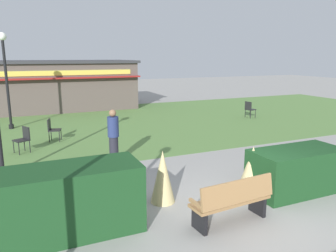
{
  "coord_description": "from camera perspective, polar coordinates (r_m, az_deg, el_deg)",
  "views": [
    {
      "loc": [
        -4.11,
        -5.17,
        3.26
      ],
      "look_at": [
        -0.22,
        3.64,
        1.19
      ],
      "focal_mm": 34.74,
      "sensor_mm": 36.0,
      "label": 1
    }
  ],
  "objects": [
    {
      "name": "hedge_left",
      "position": [
        6.43,
        -16.39,
        -12.37
      ],
      "size": [
        2.52,
        1.1,
        1.29
      ],
      "primitive_type": "cube",
      "color": "#19421E",
      "rests_on": "ground_plane"
    },
    {
      "name": "ground_plane",
      "position": [
        7.36,
        13.56,
        -14.48
      ],
      "size": [
        80.0,
        80.0,
        0.0
      ],
      "primitive_type": "plane",
      "color": "#999691"
    },
    {
      "name": "park_bench",
      "position": [
        6.67,
        11.27,
        -12.72
      ],
      "size": [
        1.74,
        0.66,
        0.95
      ],
      "color": "#9E7547",
      "rests_on": "ground_plane"
    },
    {
      "name": "person_strolling",
      "position": [
        10.09,
        -9.55,
        -1.78
      ],
      "size": [
        0.34,
        0.34,
        1.69
      ],
      "rotation": [
        0.0,
        0.0,
        4.3
      ],
      "color": "#23232D",
      "rests_on": "ground_plane"
    },
    {
      "name": "cafe_chair_center",
      "position": [
        18.01,
        14.1,
        3.04
      ],
      "size": [
        0.51,
        0.51,
        0.89
      ],
      "color": "black",
      "rests_on": "ground_plane"
    },
    {
      "name": "parked_car_west_slot",
      "position": [
        29.4,
        -20.5,
        6.26
      ],
      "size": [
        4.24,
        2.13,
        1.2
      ],
      "color": "#B7BABF",
      "rests_on": "ground_plane"
    },
    {
      "name": "lawn_patch",
      "position": [
        16.26,
        -8.66,
        0.45
      ],
      "size": [
        36.0,
        12.0,
        0.01
      ],
      "primitive_type": "cube",
      "color": "#5B8442",
      "rests_on": "ground_plane"
    },
    {
      "name": "cafe_chair_east",
      "position": [
        13.38,
        -19.64,
        -0.35
      ],
      "size": [
        0.54,
        0.54,
        0.89
      ],
      "color": "black",
      "rests_on": "ground_plane"
    },
    {
      "name": "cafe_chair_west",
      "position": [
        12.2,
        -24.02,
        -1.86
      ],
      "size": [
        0.59,
        0.59,
        0.89
      ],
      "color": "black",
      "rests_on": "ground_plane"
    },
    {
      "name": "ornamental_grass_behind_right",
      "position": [
        8.16,
        14.58,
        -7.42
      ],
      "size": [
        0.72,
        0.72,
        1.16
      ],
      "primitive_type": "cone",
      "color": "#D1BC7F",
      "rests_on": "ground_plane"
    },
    {
      "name": "ornamental_grass_behind_left",
      "position": [
        7.4,
        -0.94,
        -8.85
      ],
      "size": [
        0.56,
        0.56,
        1.21
      ],
      "primitive_type": "cone",
      "color": "#D1BC7F",
      "rests_on": "ground_plane"
    },
    {
      "name": "lamppost_far",
      "position": [
        16.27,
        -26.63,
        8.87
      ],
      "size": [
        0.36,
        0.36,
        4.28
      ],
      "color": "black",
      "rests_on": "ground_plane"
    },
    {
      "name": "hedge_right",
      "position": [
        8.59,
        21.63,
        -7.26
      ],
      "size": [
        2.31,
        1.1,
        1.06
      ],
      "primitive_type": "cube",
      "color": "#19421E",
      "rests_on": "ground_plane"
    },
    {
      "name": "food_kiosk",
      "position": [
        21.84,
        -19.51,
        6.86
      ],
      "size": [
        10.01,
        5.07,
        3.01
      ],
      "color": "#594C47",
      "rests_on": "ground_plane"
    }
  ]
}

